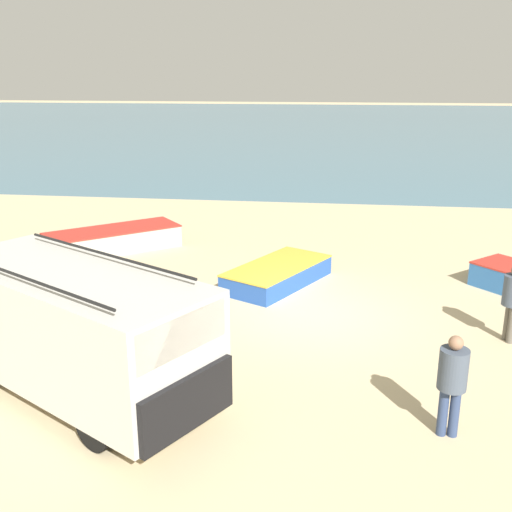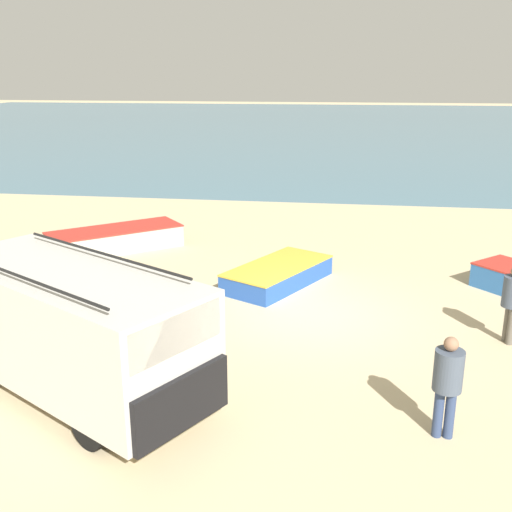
% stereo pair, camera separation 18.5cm
% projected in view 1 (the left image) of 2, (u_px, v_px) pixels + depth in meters
% --- Properties ---
extents(ground_plane, '(200.00, 200.00, 0.00)m').
position_uv_depth(ground_plane, '(308.00, 314.00, 13.41)').
color(ground_plane, tan).
extents(sea_water, '(120.00, 80.00, 0.01)m').
position_uv_depth(sea_water, '(333.00, 124.00, 62.67)').
color(sea_water, '#477084').
rests_on(sea_water, ground_plane).
extents(parked_van, '(5.47, 4.28, 2.27)m').
position_uv_depth(parked_van, '(74.00, 327.00, 9.86)').
color(parked_van, beige).
rests_on(parked_van, ground_plane).
extents(fishing_rowboat_0, '(2.73, 3.75, 0.51)m').
position_uv_depth(fishing_rowboat_0, '(280.00, 273.00, 15.38)').
color(fishing_rowboat_0, '#234CA3').
rests_on(fishing_rowboat_0, ground_plane).
extents(fishing_rowboat_2, '(4.31, 3.87, 0.66)m').
position_uv_depth(fishing_rowboat_2, '(107.00, 241.00, 18.07)').
color(fishing_rowboat_2, '#ADA89E').
rests_on(fishing_rowboat_2, ground_plane).
extents(fisherman_2, '(0.42, 0.42, 1.61)m').
position_uv_depth(fisherman_2, '(452.00, 377.00, 8.68)').
color(fisherman_2, navy).
rests_on(fisherman_2, ground_plane).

